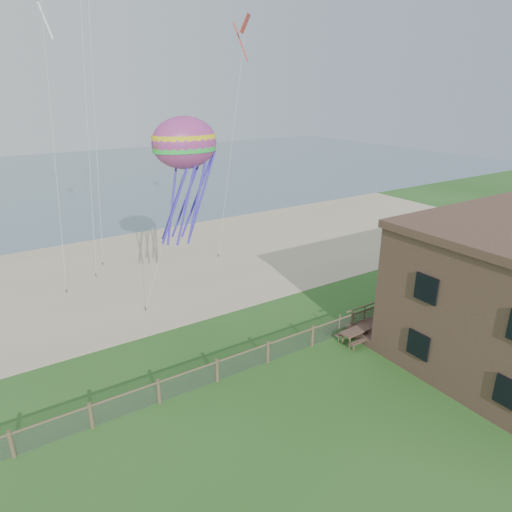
% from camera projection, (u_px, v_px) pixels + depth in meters
% --- Properties ---
extents(ground, '(160.00, 160.00, 0.00)m').
position_uv_depth(ground, '(348.00, 430.00, 19.22)').
color(ground, '#25521C').
rests_on(ground, ground).
extents(sand_beach, '(72.00, 20.00, 0.02)m').
position_uv_depth(sand_beach, '(155.00, 268.00, 36.52)').
color(sand_beach, tan).
rests_on(sand_beach, ground).
extents(ocean, '(160.00, 68.00, 0.02)m').
position_uv_depth(ocean, '(51.00, 181.00, 71.13)').
color(ocean, slate).
rests_on(ocean, ground).
extents(chainlink_fence, '(36.20, 0.20, 1.25)m').
position_uv_depth(chainlink_fence, '(268.00, 353.00, 23.75)').
color(chainlink_fence, '#473928').
rests_on(chainlink_fence, ground).
extents(motel_deck, '(15.00, 2.00, 0.50)m').
position_uv_depth(motel_deck, '(441.00, 305.00, 29.72)').
color(motel_deck, brown).
rests_on(motel_deck, ground).
extents(picnic_table, '(1.95, 1.50, 0.80)m').
position_uv_depth(picnic_table, '(355.00, 336.00, 25.74)').
color(picnic_table, brown).
rests_on(picnic_table, ground).
extents(octopus_kite, '(4.21, 3.53, 7.40)m').
position_uv_depth(octopus_kite, '(186.00, 178.00, 25.12)').
color(octopus_kite, '#FE4A28').
extents(kite_red, '(2.08, 2.06, 2.53)m').
position_uv_depth(kite_red, '(245.00, 34.00, 30.17)').
color(kite_red, red).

